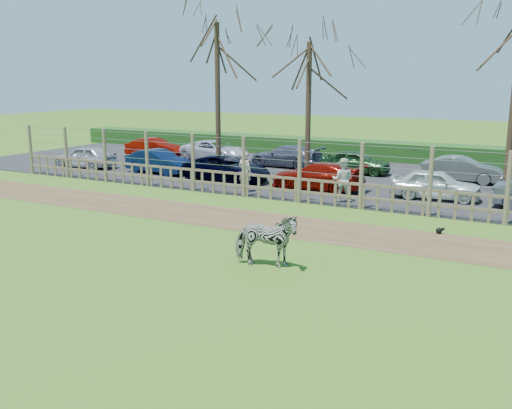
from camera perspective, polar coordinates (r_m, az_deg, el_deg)
The scene contains 21 objects.
ground at distance 15.82m, azimuth -7.51°, elevation -5.25°, with size 120.00×120.00×0.00m, color olive.
dirt_strip at distance 19.50m, azimuth 0.17°, elevation -1.73°, with size 34.00×2.80×0.01m, color brown.
asphalt at distance 28.54m, azimuth 9.61°, elevation 2.66°, with size 44.00×13.00×0.04m, color #232326.
hedge at distance 35.11m, azimuth 13.31°, elevation 5.18°, with size 46.00×2.00×1.10m, color #1E4716.
fence at distance 22.42m, azimuth 4.36°, elevation 2.19°, with size 30.16×0.16×2.50m.
tree_left at distance 29.10m, azimuth -3.90°, elevation 14.06°, with size 4.80×4.80×7.88m.
tree_mid at distance 27.91m, azimuth 5.31°, elevation 12.56°, with size 4.80×4.80×6.83m.
zebra at distance 14.70m, azimuth 0.98°, elevation -3.57°, with size 0.78×1.71×1.44m, color gray.
visitor_a at distance 24.40m, azimuth -1.13°, elevation 3.29°, with size 0.63×0.41×1.72m, color beige.
visitor_b at distance 22.64m, azimuth 8.65°, elevation 2.44°, with size 0.84×0.65×1.72m, color beige.
crow at distance 18.89m, azimuth 17.87°, elevation -2.49°, with size 0.27×0.20×0.22m.
car_0 at distance 32.51m, azimuth -16.72°, elevation 4.60°, with size 1.42×3.52×1.20m, color silver.
car_1 at distance 29.76m, azimuth -9.72°, elevation 4.26°, with size 1.27×3.64×1.20m, color #0B1D48.
car_2 at distance 27.05m, azimuth -2.96°, elevation 3.62°, with size 1.99×4.32×1.20m, color black.
car_3 at distance 25.03m, azimuth 6.19°, elevation 2.85°, with size 1.68×4.13×1.20m, color maroon.
car_4 at distance 24.04m, azimuth 17.53°, elevation 1.94°, with size 1.42×3.52×1.20m, color silver.
car_7 at distance 35.73m, azimuth -10.12°, elevation 5.59°, with size 1.27×3.64×1.20m, color #8B0D03.
car_8 at distance 33.94m, azimuth -4.12°, elevation 5.40°, with size 1.99×4.32×1.20m, color silver.
car_9 at distance 31.50m, azimuth 3.02°, elevation 4.87°, with size 1.68×4.13×1.20m, color #55566F.
car_10 at distance 29.61m, azimuth 9.95°, elevation 4.21°, with size 1.42×3.52×1.20m, color #245024.
car_11 at distance 28.41m, azimuth 19.87°, elevation 3.32°, with size 1.27×3.64×1.20m, color slate.
Camera 1 is at (8.84, -12.22, 4.77)m, focal length 40.00 mm.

